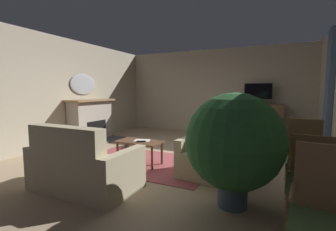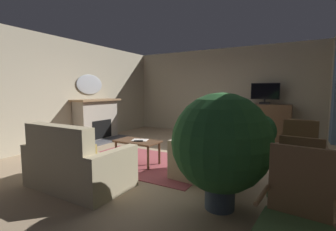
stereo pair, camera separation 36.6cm
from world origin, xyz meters
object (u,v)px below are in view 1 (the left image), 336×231
Objects in this scene: television at (258,93)px; tv_remote at (141,141)px; armchair_angled_to_table at (211,155)px; potted_plant_leafy_by_curtain at (234,143)px; potted_plant_small_fern_corner at (256,131)px; coffee_table at (140,144)px; cat at (128,144)px; side_chair_beside_plant at (312,178)px; fireplace at (91,121)px; sofa_floral at (83,168)px; folded_newspaper at (142,140)px; side_chair_mid_row at (326,213)px; wall_mirror_oval at (83,84)px; side_chair_far_end at (300,147)px; tv_cabinet at (257,122)px; side_chair_tucked_against_wall at (304,157)px.

television is 4.19m from tv_remote.
television reaches higher than armchair_angled_to_table.
potted_plant_leafy_by_curtain is at bearing -60.28° from armchair_angled_to_table.
potted_plant_small_fern_corner is at bearing 89.46° from potted_plant_leafy_by_curtain.
potted_plant_small_fern_corner is (1.94, 1.83, 0.11)m from coffee_table.
tv_remote is 0.29× the size of cat.
potted_plant_small_fern_corner is (-0.79, 2.79, 0.00)m from side_chair_beside_plant.
fireplace is 1.36× the size of armchair_angled_to_table.
folded_newspaper is at bearing 84.96° from sofa_floral.
side_chair_mid_row is at bearing -37.19° from cat.
side_chair_beside_plant is 0.67× the size of potted_plant_leafy_by_curtain.
wall_mirror_oval is 0.93× the size of side_chair_mid_row.
side_chair_far_end is (-0.00, 2.34, -0.02)m from side_chair_mid_row.
side_chair_mid_row is (5.14, -3.04, -0.03)m from fireplace.
tv_cabinet is 5.39m from sofa_floral.
armchair_angled_to_table is (1.39, 0.03, -0.06)m from coffee_table.
fireplace is 1.69× the size of coffee_table.
tv_cabinet is at bearing 83.49° from armchair_angled_to_table.
coffee_table is (-1.80, -3.70, -0.10)m from tv_cabinet.
tv_remote is 0.11× the size of sofa_floral.
wall_mirror_oval is 2.24m from cat.
potted_plant_leafy_by_curtain is (-0.81, 0.06, 0.29)m from side_chair_beside_plant.
tv_cabinet is (4.46, 2.44, -1.11)m from wall_mirror_oval.
tv_cabinet is 1.61× the size of coffee_table.
wall_mirror_oval is 3.16m from folded_newspaper.
tv_remote is at bearing 155.45° from potted_plant_leafy_by_curtain.
side_chair_mid_row is (2.83, -0.44, 0.21)m from sofa_floral.
armchair_angled_to_table is 1.87× the size of cat.
cat is (1.39, -0.20, -0.48)m from fireplace.
side_chair_beside_plant is (0.92, -4.66, 0.01)m from tv_cabinet.
side_chair_tucked_against_wall is (2.65, -0.13, 0.06)m from tv_remote.
television is 0.76× the size of side_chair_mid_row.
folded_newspaper is 1.40m from sofa_floral.
television is 3.79m from armchair_angled_to_table.
side_chair_tucked_against_wall is at bearing 22.15° from sofa_floral.
fireplace is 2.82m from tv_remote.
side_chair_mid_row is at bearing -8.88° from sofa_floral.
armchair_angled_to_table is 1.17m from potted_plant_leafy_by_curtain.
potted_plant_leafy_by_curtain is (2.02, 0.43, 0.48)m from sofa_floral.
side_chair_tucked_against_wall is at bearing -90.16° from side_chair_far_end.
fireplace is at bearing 156.58° from side_chair_beside_plant.
television is at bearing -146.19° from tv_remote.
television reaches higher than coffee_table.
tv_remote is at bearing -176.08° from armchair_angled_to_table.
potted_plant_leafy_by_curtain is at bearing -88.60° from tv_cabinet.
side_chair_mid_row is 0.98× the size of side_chair_tucked_against_wall.
tv_cabinet reaches higher than sofa_floral.
tv_remote is 2.05m from potted_plant_leafy_by_curtain.
potted_plant_small_fern_corner is (0.14, -1.88, 0.02)m from tv_cabinet.
tv_cabinet is at bearing 64.01° from coffee_table.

